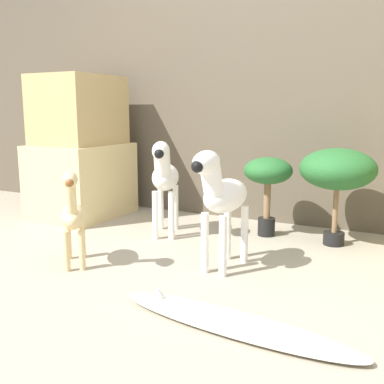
# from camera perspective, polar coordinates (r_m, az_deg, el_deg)

# --- Properties ---
(ground_plane) EXTENTS (14.00, 14.00, 0.00)m
(ground_plane) POSITION_cam_1_polar(r_m,az_deg,el_deg) (2.08, -4.24, -12.63)
(ground_plane) COLOR #9E937F
(wall_back) EXTENTS (6.40, 0.08, 2.20)m
(wall_back) POSITION_cam_1_polar(r_m,az_deg,el_deg) (3.34, 9.85, 15.17)
(wall_back) COLOR brown
(wall_back) RESTS_ON ground_plane
(rock_pillar_left) EXTENTS (0.57, 0.70, 1.06)m
(rock_pillar_left) POSITION_cam_1_polar(r_m,az_deg,el_deg) (3.54, -13.97, 4.94)
(rock_pillar_left) COLOR #DBC184
(rock_pillar_left) RESTS_ON ground_plane
(zebra_right) EXTENTS (0.20, 0.49, 0.63)m
(zebra_right) POSITION_cam_1_polar(r_m,az_deg,el_deg) (2.25, 3.77, -0.30)
(zebra_right) COLOR white
(zebra_right) RESTS_ON ground_plane
(zebra_left) EXTENTS (0.31, 0.49, 0.63)m
(zebra_left) POSITION_cam_1_polar(r_m,az_deg,el_deg) (2.88, -3.51, 2.05)
(zebra_left) COLOR white
(zebra_left) RESTS_ON ground_plane
(giraffe_figurine) EXTENTS (0.33, 0.37, 0.53)m
(giraffe_figurine) POSITION_cam_1_polar(r_m,az_deg,el_deg) (2.40, -14.85, -2.74)
(giraffe_figurine) COLOR #E0C184
(giraffe_figurine) RESTS_ON ground_plane
(potted_palm_front) EXTENTS (0.31, 0.31, 0.52)m
(potted_palm_front) POSITION_cam_1_polar(r_m,az_deg,el_deg) (2.92, 9.62, 2.03)
(potted_palm_front) COLOR black
(potted_palm_front) RESTS_ON ground_plane
(potted_palm_back) EXTENTS (0.45, 0.45, 0.59)m
(potted_palm_back) POSITION_cam_1_polar(r_m,az_deg,el_deg) (2.81, 18.01, 2.56)
(potted_palm_back) COLOR black
(potted_palm_back) RESTS_ON ground_plane
(surfboard) EXTENTS (1.02, 0.30, 0.08)m
(surfboard) POSITION_cam_1_polar(r_m,az_deg,el_deg) (1.77, 4.98, -16.15)
(surfboard) COLOR silver
(surfboard) RESTS_ON ground_plane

